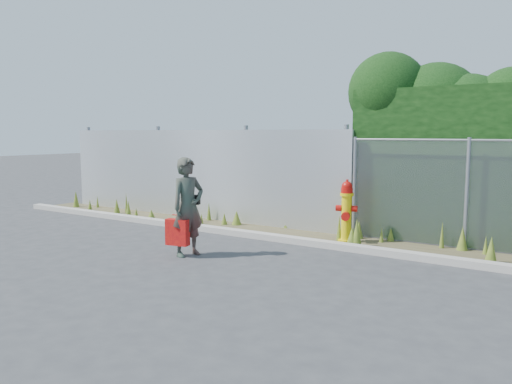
{
  "coord_description": "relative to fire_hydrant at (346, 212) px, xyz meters",
  "views": [
    {
      "loc": [
        4.88,
        -6.56,
        2.13
      ],
      "look_at": [
        -0.3,
        1.4,
        1.0
      ],
      "focal_mm": 35.0,
      "sensor_mm": 36.0,
      "label": 1
    }
  ],
  "objects": [
    {
      "name": "black_shoulder_bag",
      "position": [
        -1.88,
        -2.32,
        0.37
      ],
      "size": [
        0.22,
        0.09,
        0.17
      ],
      "rotation": [
        0.0,
        0.0,
        0.21
      ],
      "color": "black"
    },
    {
      "name": "woman",
      "position": [
        -1.9,
        -2.44,
        0.26
      ],
      "size": [
        0.55,
        0.71,
        1.71
      ],
      "primitive_type": "imported",
      "rotation": [
        0.0,
        0.0,
        1.32
      ],
      "color": "#10664E",
      "rests_on": "ground"
    },
    {
      "name": "corrugated_fence",
      "position": [
        -4.39,
        0.63,
        0.5
      ],
      "size": [
        8.5,
        0.21,
        2.3
      ],
      "color": "silver",
      "rests_on": "ground"
    },
    {
      "name": "fire_hydrant",
      "position": [
        0.0,
        0.0,
        0.0
      ],
      "size": [
        0.41,
        0.37,
        1.24
      ],
      "rotation": [
        0.0,
        0.0,
        0.3
      ],
      "color": "yellow",
      "rests_on": "ground"
    },
    {
      "name": "red_tote_bag",
      "position": [
        -2.0,
        -2.61,
        -0.17
      ],
      "size": [
        0.41,
        0.15,
        0.53
      ],
      "rotation": [
        0.0,
        0.0,
        0.19
      ],
      "color": "#A1090F"
    },
    {
      "name": "weed_strip",
      "position": [
        -0.97,
        0.03,
        -0.48
      ],
      "size": [
        16.0,
        1.3,
        0.55
      ],
      "color": "#4B422B",
      "rests_on": "ground"
    },
    {
      "name": "ground",
      "position": [
        -1.15,
        -2.38,
        -0.6
      ],
      "size": [
        80.0,
        80.0,
        0.0
      ],
      "primitive_type": "plane",
      "color": "#38383A",
      "rests_on": "ground"
    },
    {
      "name": "curb",
      "position": [
        -1.15,
        -0.58,
        -0.54
      ],
      "size": [
        16.0,
        0.22,
        0.12
      ],
      "primitive_type": "cube",
      "color": "#A59F95",
      "rests_on": "ground"
    }
  ]
}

